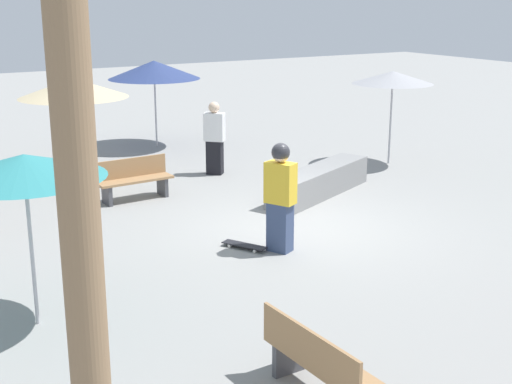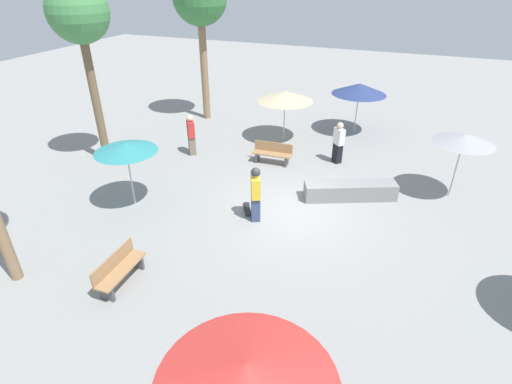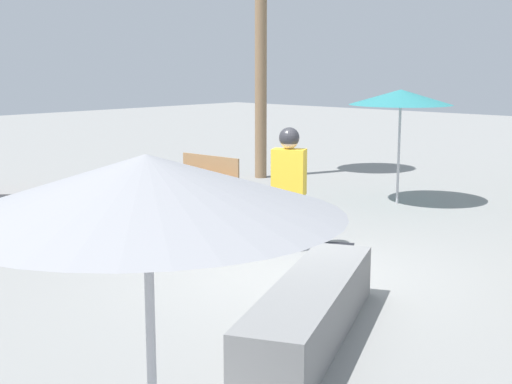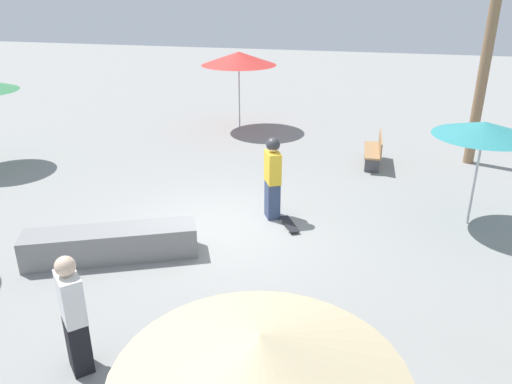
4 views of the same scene
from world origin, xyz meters
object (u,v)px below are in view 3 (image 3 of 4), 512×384
skater_main (289,184)px  skateboard (327,244)px  concrete_ledge (311,310)px  bench_near (206,176)px  shade_umbrella_grey (147,186)px  shade_umbrella_teal (401,97)px

skater_main → skateboard: 1.11m
concrete_ledge → bench_near: (4.68, 6.47, 0.13)m
skateboard → bench_near: 4.73m
concrete_ledge → shade_umbrella_grey: bearing=-155.4°
shade_umbrella_grey → skater_main: bearing=34.1°
bench_near → skater_main: bearing=150.3°
skater_main → bench_near: size_ratio=1.13×
skater_main → bench_near: bearing=125.9°
skater_main → shade_umbrella_grey: size_ratio=0.79×
skater_main → shade_umbrella_grey: shade_umbrella_grey is taller
skateboard → bench_near: (1.66, 4.41, 0.37)m
concrete_ledge → bench_near: size_ratio=1.96×
shade_umbrella_teal → skateboard: bearing=-164.1°
skater_main → concrete_ledge: size_ratio=0.58×
shade_umbrella_grey → concrete_ledge: bearing=24.6°
skateboard → shade_umbrella_teal: 4.37m
concrete_ledge → skater_main: bearing=43.6°
shade_umbrella_grey → skateboard: bearing=29.5°
skateboard → shade_umbrella_grey: (-6.26, -3.54, 2.10)m
shade_umbrella_grey → shade_umbrella_teal: bearing=24.7°
bench_near → shade_umbrella_grey: size_ratio=0.70×
skateboard → shade_umbrella_teal: shade_umbrella_teal is taller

